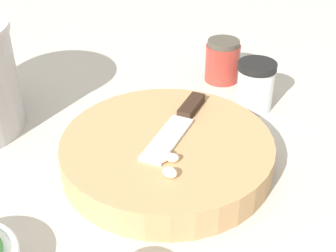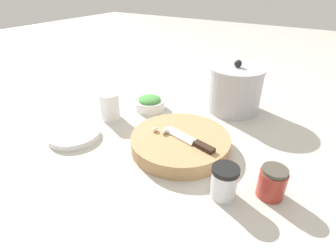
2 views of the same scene
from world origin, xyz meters
The scene contains 10 objects.
ground_plane centered at (0.00, 0.00, 0.00)m, with size 5.00×5.00×0.00m, color #B2ADA3.
cutting_board centered at (0.05, -0.03, 0.02)m, with size 0.31×0.31×0.05m.
chef_knife centered at (0.09, -0.04, 0.05)m, with size 0.19×0.07×0.01m.
garlic_cloves centered at (-0.01, -0.04, 0.05)m, with size 0.06×0.04×0.02m.
herb_bowl centered at (-0.20, 0.15, 0.03)m, with size 0.12×0.12×0.05m.
spice_jar centered at (0.24, -0.15, 0.04)m, with size 0.07×0.07×0.09m.
coffee_mug centered at (-0.28, 0.01, 0.05)m, with size 0.10×0.08×0.10m.
plate_stack centered at (-0.29, -0.16, 0.01)m, with size 0.17×0.17×0.02m.
honey_jar centered at (0.34, -0.09, 0.04)m, with size 0.07×0.07×0.08m.
stock_pot centered at (0.09, 0.32, 0.09)m, with size 0.21×0.21×0.20m.
Camera 2 is at (0.38, -0.63, 0.48)m, focal length 28.00 mm.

